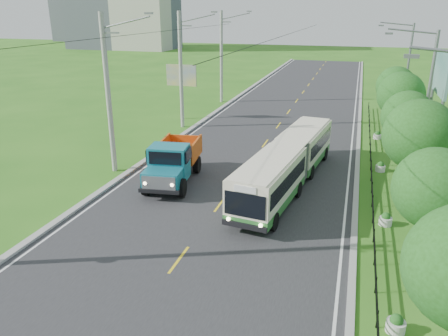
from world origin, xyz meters
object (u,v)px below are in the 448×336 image
at_px(streetlight_mid, 425,100).
at_px(bus, 288,161).
at_px(tree_fourth, 408,119).
at_px(tree_fifth, 401,98).
at_px(pole_near, 109,94).
at_px(pole_far, 222,57).
at_px(planter_far, 377,136).
at_px(tree_second, 435,192).
at_px(billboard_left, 181,79).
at_px(planter_front, 396,324).
at_px(tree_back, 396,87).
at_px(planter_mid, 380,167).
at_px(pole_mid, 181,70).
at_px(streetlight_far, 406,71).
at_px(billboard_right, 440,79).
at_px(tree_third, 419,139).
at_px(planter_near, 386,220).
at_px(dump_truck, 173,160).

relative_size(streetlight_mid, bus, 0.64).
bearing_deg(tree_fourth, tree_fifth, 90.00).
height_order(pole_near, streetlight_mid, pole_near).
height_order(pole_far, bus, pole_far).
xyz_separation_m(tree_fifth, planter_far, (-1.26, 1.86, -3.57)).
distance_m(tree_second, bus, 10.24).
bearing_deg(billboard_left, pole_far, 82.17).
distance_m(tree_second, planter_front, 5.40).
bearing_deg(tree_back, planter_mid, -95.91).
bearing_deg(tree_fourth, billboard_left, 153.01).
height_order(pole_mid, tree_fourth, pole_mid).
distance_m(tree_fifth, planter_far, 4.21).
bearing_deg(tree_fifth, planter_mid, -101.56).
bearing_deg(streetlight_far, planter_mid, -98.30).
height_order(tree_back, billboard_right, billboard_right).
distance_m(tree_fourth, streetlight_mid, 1.54).
bearing_deg(billboard_left, tree_fifth, -11.28).
distance_m(pole_mid, planter_front, 28.92).
bearing_deg(pole_mid, tree_back, 15.84).
xyz_separation_m(tree_third, streetlight_mid, (0.79, 5.86, 0.92)).
height_order(planter_front, bus, bus).
bearing_deg(tree_back, planter_near, -93.57).
distance_m(pole_mid, planter_near, 23.08).
bearing_deg(pole_far, planter_mid, -48.41).
bearing_deg(streetlight_mid, tree_fourth, 169.85).
relative_size(tree_second, tree_third, 0.88).
height_order(pole_mid, billboard_right, pole_mid).
height_order(streetlight_far, billboard_right, streetlight_far).
distance_m(tree_back, planter_front, 28.37).
height_order(streetlight_mid, planter_far, streetlight_mid).
xyz_separation_m(pole_far, dump_truck, (4.53, -24.75, -3.62)).
bearing_deg(planter_near, streetlight_far, 84.70).
relative_size(pole_near, tree_third, 1.67).
relative_size(billboard_left, bus, 0.37).
bearing_deg(planter_near, planter_far, 90.00).
bearing_deg(tree_second, streetlight_far, 88.26).
xyz_separation_m(streetlight_mid, planter_far, (-2.04, 8.00, -4.62)).
bearing_deg(billboard_left, planter_far, -6.31).
height_order(tree_second, dump_truck, tree_second).
height_order(tree_fourth, planter_front, tree_fourth).
relative_size(tree_second, tree_fourth, 0.98).
height_order(planter_near, planter_mid, same).
height_order(tree_third, tree_fifth, tree_third).
bearing_deg(planter_mid, pole_mid, 157.46).
bearing_deg(planter_front, tree_fifth, 86.75).
bearing_deg(tree_third, planter_mid, 102.10).
relative_size(pole_far, streetlight_far, 1.10).
xyz_separation_m(pole_near, streetlight_mid, (18.90, 5.00, -0.19)).
bearing_deg(planter_front, planter_far, 90.00).
xyz_separation_m(tree_third, streetlight_far, (0.79, 19.86, 0.92)).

